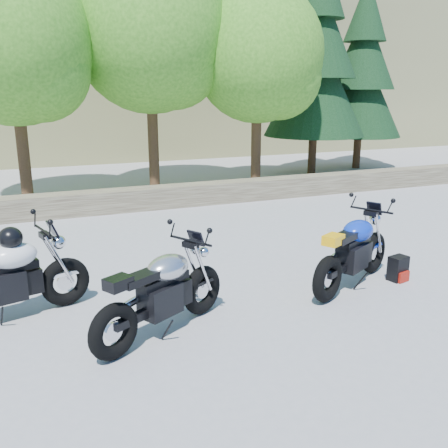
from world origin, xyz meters
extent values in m
plane|color=gray|center=(0.00, 0.00, 0.00)|extent=(90.00, 90.00, 0.00)
cube|color=#4E4234|center=(0.00, 5.50, 0.25)|extent=(22.00, 0.55, 0.50)
cube|color=olive|center=(3.00, 28.00, 7.50)|extent=(80.00, 30.00, 15.00)
cylinder|color=#382314|center=(-2.50, 7.20, 1.51)|extent=(0.28, 0.28, 3.02)
sphere|color=#307319|center=(-2.50, 7.20, 3.78)|extent=(3.67, 3.67, 3.67)
sphere|color=#307319|center=(-2.00, 6.90, 3.13)|extent=(2.38, 2.38, 2.38)
cylinder|color=#382314|center=(0.80, 7.60, 1.68)|extent=(0.28, 0.28, 3.36)
sphere|color=#307319|center=(0.80, 7.60, 4.20)|extent=(4.08, 4.08, 4.08)
sphere|color=#307319|center=(1.30, 7.30, 3.48)|extent=(2.64, 2.64, 2.64)
cylinder|color=#382314|center=(3.60, 7.00, 1.46)|extent=(0.28, 0.28, 2.91)
sphere|color=#307319|center=(3.60, 7.00, 3.64)|extent=(3.54, 3.54, 3.54)
sphere|color=#307319|center=(4.10, 6.70, 3.02)|extent=(2.29, 2.29, 2.29)
cylinder|color=#382314|center=(6.20, 8.20, 1.08)|extent=(0.26, 0.26, 2.16)
cone|color=black|center=(6.20, 8.20, 2.88)|extent=(3.17, 3.17, 3.24)
cone|color=black|center=(6.20, 8.20, 4.46)|extent=(2.45, 2.45, 2.88)
cylinder|color=#382314|center=(8.40, 8.80, 0.96)|extent=(0.26, 0.26, 1.92)
cone|color=black|center=(8.40, 8.80, 2.56)|extent=(2.82, 2.82, 2.88)
cone|color=black|center=(8.40, 8.80, 3.97)|extent=(2.18, 2.18, 2.56)
cone|color=black|center=(8.40, 8.80, 5.25)|extent=(1.41, 1.41, 2.05)
torus|color=black|center=(-0.62, -0.29, 0.31)|extent=(0.62, 0.44, 0.62)
torus|color=black|center=(-1.83, -0.98, 0.31)|extent=(0.62, 0.44, 0.62)
cylinder|color=silver|center=(-0.62, -0.29, 0.31)|extent=(0.20, 0.14, 0.21)
cylinder|color=silver|center=(-1.83, -0.98, 0.31)|extent=(0.20, 0.14, 0.21)
cube|color=black|center=(-1.24, -0.65, 0.43)|extent=(0.55, 0.48, 0.35)
cube|color=black|center=(-1.18, -0.61, 0.64)|extent=(0.67, 0.47, 0.10)
ellipsoid|color=#B8B8BD|center=(-1.13, -0.58, 0.78)|extent=(0.67, 0.60, 0.29)
cube|color=black|center=(-1.50, -0.79, 0.78)|extent=(0.53, 0.42, 0.09)
cube|color=black|center=(-1.75, -0.94, 0.81)|extent=(0.33, 0.30, 0.13)
cylinder|color=black|center=(-0.79, -0.39, 1.00)|extent=(0.34, 0.57, 0.03)
sphere|color=silver|center=(-0.65, -0.31, 0.83)|extent=(0.17, 0.17, 0.17)
torus|color=black|center=(-2.17, 0.60, 0.32)|extent=(0.66, 0.32, 0.64)
cylinder|color=silver|center=(-2.17, 0.60, 0.32)|extent=(0.22, 0.10, 0.22)
cube|color=black|center=(-2.89, 0.41, 0.44)|extent=(0.54, 0.42, 0.36)
cube|color=black|center=(-2.82, 0.42, 0.66)|extent=(0.72, 0.34, 0.10)
ellipsoid|color=silver|center=(-2.75, 0.44, 0.80)|extent=(0.66, 0.53, 0.30)
cylinder|color=black|center=(-2.37, 0.55, 1.03)|extent=(0.20, 0.65, 0.03)
sphere|color=silver|center=(-2.21, 0.59, 0.86)|extent=(0.18, 0.18, 0.18)
ellipsoid|color=black|center=(-2.75, 0.44, 1.02)|extent=(0.35, 0.36, 0.27)
torus|color=black|center=(2.29, 0.09, 0.32)|extent=(0.63, 0.44, 0.63)
torus|color=black|center=(1.03, -0.57, 0.32)|extent=(0.63, 0.44, 0.63)
cylinder|color=silver|center=(2.29, 0.09, 0.32)|extent=(0.21, 0.14, 0.22)
cylinder|color=silver|center=(1.03, -0.57, 0.32)|extent=(0.21, 0.14, 0.22)
cube|color=black|center=(1.64, -0.25, 0.44)|extent=(0.56, 0.48, 0.36)
cube|color=black|center=(1.70, -0.22, 0.65)|extent=(0.69, 0.46, 0.10)
ellipsoid|color=#0B2AAB|center=(1.76, -0.19, 0.79)|extent=(0.68, 0.60, 0.30)
cube|color=black|center=(1.38, -0.39, 0.79)|extent=(0.54, 0.42, 0.09)
cube|color=#FFB30D|center=(1.12, -0.53, 0.83)|extent=(0.34, 0.30, 0.13)
cylinder|color=black|center=(2.11, 0.00, 1.02)|extent=(0.33, 0.59, 0.03)
sphere|color=silver|center=(2.25, 0.07, 0.85)|extent=(0.18, 0.18, 0.18)
cube|color=black|center=(2.42, -0.32, 0.18)|extent=(0.31, 0.25, 0.37)
cube|color=#9F180D|center=(2.45, -0.43, 0.08)|extent=(0.21, 0.08, 0.15)
camera|label=1|loc=(-2.53, -5.74, 2.74)|focal=40.00mm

